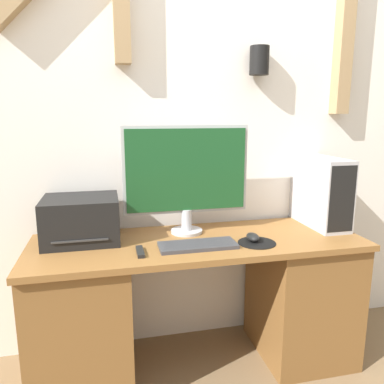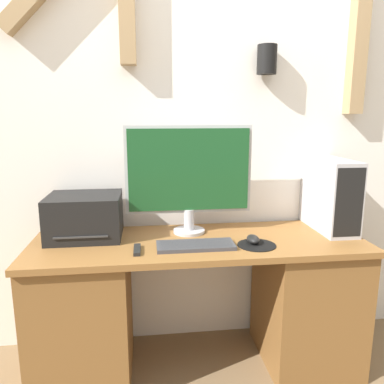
% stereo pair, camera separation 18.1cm
% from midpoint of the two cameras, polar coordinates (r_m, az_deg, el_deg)
% --- Properties ---
extents(wall_back, '(6.40, 0.15, 2.70)m').
position_cam_midpoint_polar(wall_back, '(2.10, -3.63, 13.02)').
color(wall_back, white).
rests_on(wall_back, ground_plane).
extents(desk, '(1.65, 0.55, 0.70)m').
position_cam_midpoint_polar(desk, '(2.02, -1.65, -16.46)').
color(desk, brown).
rests_on(desk, ground_plane).
extents(monitor, '(0.65, 0.17, 0.56)m').
position_cam_midpoint_polar(monitor, '(1.92, -3.57, 2.86)').
color(monitor, '#B7B7BC').
rests_on(monitor, desk).
extents(keyboard, '(0.37, 0.14, 0.02)m').
position_cam_midpoint_polar(keyboard, '(1.78, -2.05, -8.13)').
color(keyboard, '#3D3D42').
rests_on(keyboard, desk).
extents(mousepad, '(0.18, 0.18, 0.00)m').
position_cam_midpoint_polar(mousepad, '(1.84, 7.08, -7.74)').
color(mousepad, black).
rests_on(mousepad, desk).
extents(mouse, '(0.06, 0.10, 0.04)m').
position_cam_midpoint_polar(mouse, '(1.85, 6.51, -6.90)').
color(mouse, black).
rests_on(mouse, mousepad).
extents(computer_tower, '(0.16, 0.43, 0.38)m').
position_cam_midpoint_polar(computer_tower, '(2.19, 16.62, 0.10)').
color(computer_tower, '#B2B2B7').
rests_on(computer_tower, desk).
extents(printer, '(0.36, 0.31, 0.22)m').
position_cam_midpoint_polar(printer, '(1.94, -19.10, -4.00)').
color(printer, black).
rests_on(printer, desk).
extents(remote_control, '(0.03, 0.13, 0.02)m').
position_cam_midpoint_polar(remote_control, '(1.73, -10.93, -8.97)').
color(remote_control, black).
rests_on(remote_control, desk).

